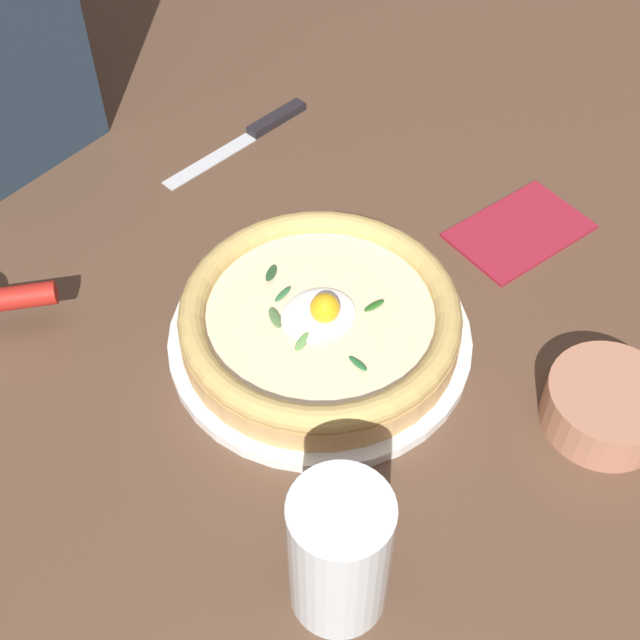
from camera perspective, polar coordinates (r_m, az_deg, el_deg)
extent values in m
cube|color=brown|center=(0.83, -2.33, -1.02)|extent=(2.40, 2.40, 0.03)
cylinder|color=white|center=(0.80, 0.00, -1.21)|extent=(0.28, 0.28, 0.01)
cylinder|color=tan|center=(0.78, 0.00, -0.35)|extent=(0.25, 0.25, 0.03)
torus|color=tan|center=(0.77, 0.00, 0.54)|extent=(0.25, 0.25, 0.02)
cylinder|color=#FCDFB5|center=(0.77, 0.00, 0.35)|extent=(0.21, 0.21, 0.00)
ellipsoid|color=white|center=(0.77, -0.11, 0.33)|extent=(0.07, 0.06, 0.01)
sphere|color=yellow|center=(0.76, 0.32, 0.79)|extent=(0.03, 0.03, 0.03)
ellipsoid|color=#32703E|center=(0.78, -2.47, 1.66)|extent=(0.02, 0.01, 0.01)
ellipsoid|color=#2C783D|center=(0.73, 2.44, -2.91)|extent=(0.01, 0.03, 0.01)
ellipsoid|color=#27641F|center=(0.77, 3.59, 0.96)|extent=(0.02, 0.01, 0.01)
ellipsoid|color=#527841|center=(0.76, -2.97, 0.15)|extent=(0.02, 0.03, 0.01)
ellipsoid|color=#2E5D33|center=(0.80, -3.22, 3.13)|extent=(0.03, 0.02, 0.01)
ellipsoid|color=#60994B|center=(0.75, -1.16, -1.42)|extent=(0.02, 0.01, 0.01)
cylinder|color=#B8785B|center=(0.77, 18.38, -5.36)|extent=(0.11, 0.11, 0.04)
cylinder|color=#B42118|center=(0.83, -19.95, 1.33)|extent=(0.09, 0.06, 0.02)
cube|color=silver|center=(0.99, -7.26, 10.39)|extent=(0.12, 0.03, 0.00)
cube|color=black|center=(1.04, -2.89, 13.13)|extent=(0.08, 0.02, 0.01)
cylinder|color=silver|center=(0.62, 1.29, -15.16)|extent=(0.07, 0.07, 0.13)
cylinder|color=#E3CB7F|center=(0.66, 1.22, -16.89)|extent=(0.07, 0.07, 0.04)
cube|color=maroon|center=(0.92, 13.02, 5.82)|extent=(0.14, 0.10, 0.01)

